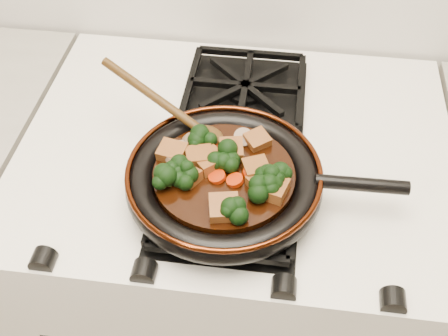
# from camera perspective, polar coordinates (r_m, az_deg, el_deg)

# --- Properties ---
(stove) EXTENTS (0.76, 0.60, 0.90)m
(stove) POSITION_cam_1_polar(r_m,az_deg,el_deg) (1.34, 0.95, -11.50)
(stove) COLOR white
(stove) RESTS_ON ground
(burner_grate_front) EXTENTS (0.23, 0.23, 0.03)m
(burner_grate_front) POSITION_cam_1_polar(r_m,az_deg,el_deg) (0.88, 0.21, -3.37)
(burner_grate_front) COLOR black
(burner_grate_front) RESTS_ON stove
(burner_grate_back) EXTENTS (0.23, 0.23, 0.03)m
(burner_grate_back) POSITION_cam_1_polar(r_m,az_deg,el_deg) (1.08, 2.16, 8.01)
(burner_grate_back) COLOR black
(burner_grate_back) RESTS_ON stove
(skillet) EXTENTS (0.43, 0.31, 0.05)m
(skillet) POSITION_cam_1_polar(r_m,az_deg,el_deg) (0.87, 0.16, -1.18)
(skillet) COLOR black
(skillet) RESTS_ON burner_grate_front
(braising_sauce) EXTENTS (0.22, 0.22, 0.02)m
(braising_sauce) POSITION_cam_1_polar(r_m,az_deg,el_deg) (0.87, 0.00, -0.95)
(braising_sauce) COLOR black
(braising_sauce) RESTS_ON skillet
(tofu_cube_0) EXTENTS (0.05, 0.05, 0.03)m
(tofu_cube_0) POSITION_cam_1_polar(r_m,az_deg,el_deg) (0.88, -5.25, 1.56)
(tofu_cube_0) COLOR brown
(tofu_cube_0) RESTS_ON braising_sauce
(tofu_cube_1) EXTENTS (0.04, 0.05, 0.03)m
(tofu_cube_1) POSITION_cam_1_polar(r_m,az_deg,el_deg) (0.88, 0.76, 1.82)
(tofu_cube_1) COLOR brown
(tofu_cube_1) RESTS_ON braising_sauce
(tofu_cube_2) EXTENTS (0.05, 0.05, 0.03)m
(tofu_cube_2) POSITION_cam_1_polar(r_m,az_deg,el_deg) (0.86, 3.32, -0.15)
(tofu_cube_2) COLOR brown
(tofu_cube_2) RESTS_ON braising_sauce
(tofu_cube_3) EXTENTS (0.05, 0.05, 0.02)m
(tofu_cube_3) POSITION_cam_1_polar(r_m,az_deg,el_deg) (0.87, -2.52, 1.06)
(tofu_cube_3) COLOR brown
(tofu_cube_3) RESTS_ON braising_sauce
(tofu_cube_4) EXTENTS (0.05, 0.05, 0.02)m
(tofu_cube_4) POSITION_cam_1_polar(r_m,az_deg,el_deg) (0.85, -3.66, -0.83)
(tofu_cube_4) COLOR brown
(tofu_cube_4) RESTS_ON braising_sauce
(tofu_cube_5) EXTENTS (0.05, 0.05, 0.02)m
(tofu_cube_5) POSITION_cam_1_polar(r_m,az_deg,el_deg) (0.90, 3.41, 2.83)
(tofu_cube_5) COLOR brown
(tofu_cube_5) RESTS_ON braising_sauce
(tofu_cube_6) EXTENTS (0.05, 0.05, 0.02)m
(tofu_cube_6) POSITION_cam_1_polar(r_m,az_deg,el_deg) (0.84, 3.72, -1.48)
(tofu_cube_6) COLOR brown
(tofu_cube_6) RESTS_ON braising_sauce
(tofu_cube_7) EXTENTS (0.05, 0.05, 0.02)m
(tofu_cube_7) POSITION_cam_1_polar(r_m,az_deg,el_deg) (0.83, 5.08, -2.17)
(tofu_cube_7) COLOR brown
(tofu_cube_7) RESTS_ON braising_sauce
(tofu_cube_8) EXTENTS (0.05, 0.05, 0.03)m
(tofu_cube_8) POSITION_cam_1_polar(r_m,az_deg,el_deg) (0.80, -0.00, -4.13)
(tofu_cube_8) COLOR brown
(tofu_cube_8) RESTS_ON braising_sauce
(tofu_cube_9) EXTENTS (0.06, 0.06, 0.03)m
(tofu_cube_9) POSITION_cam_1_polar(r_m,az_deg,el_deg) (0.87, -1.47, 0.66)
(tofu_cube_9) COLOR brown
(tofu_cube_9) RESTS_ON braising_sauce
(broccoli_floret_0) EXTENTS (0.09, 0.08, 0.06)m
(broccoli_floret_0) POSITION_cam_1_polar(r_m,az_deg,el_deg) (0.87, -0.12, 0.85)
(broccoli_floret_0) COLOR black
(broccoli_floret_0) RESTS_ON braising_sauce
(broccoli_floret_1) EXTENTS (0.06, 0.07, 0.06)m
(broccoli_floret_1) POSITION_cam_1_polar(r_m,az_deg,el_deg) (0.84, -5.64, -1.11)
(broccoli_floret_1) COLOR black
(broccoli_floret_1) RESTS_ON braising_sauce
(broccoli_floret_2) EXTENTS (0.08, 0.08, 0.06)m
(broccoli_floret_2) POSITION_cam_1_polar(r_m,az_deg,el_deg) (0.90, -2.09, 2.70)
(broccoli_floret_2) COLOR black
(broccoli_floret_2) RESTS_ON braising_sauce
(broccoli_floret_3) EXTENTS (0.08, 0.07, 0.07)m
(broccoli_floret_3) POSITION_cam_1_polar(r_m,az_deg,el_deg) (0.83, 4.52, -1.69)
(broccoli_floret_3) COLOR black
(broccoli_floret_3) RESTS_ON braising_sauce
(broccoli_floret_4) EXTENTS (0.08, 0.08, 0.08)m
(broccoli_floret_4) POSITION_cam_1_polar(r_m,az_deg,el_deg) (0.85, 5.46, -0.60)
(broccoli_floret_4) COLOR black
(broccoli_floret_4) RESTS_ON braising_sauce
(broccoli_floret_5) EXTENTS (0.06, 0.06, 0.06)m
(broccoli_floret_5) POSITION_cam_1_polar(r_m,az_deg,el_deg) (0.85, -4.35, -0.35)
(broccoli_floret_5) COLOR black
(broccoli_floret_5) RESTS_ON braising_sauce
(broccoli_floret_6) EXTENTS (0.08, 0.08, 0.06)m
(broccoli_floret_6) POSITION_cam_1_polar(r_m,az_deg,el_deg) (0.84, -4.02, -0.94)
(broccoli_floret_6) COLOR black
(broccoli_floret_6) RESTS_ON braising_sauce
(broccoli_floret_7) EXTENTS (0.08, 0.08, 0.07)m
(broccoli_floret_7) POSITION_cam_1_polar(r_m,az_deg,el_deg) (0.83, 4.35, -2.05)
(broccoli_floret_7) COLOR black
(broccoli_floret_7) RESTS_ON braising_sauce
(broccoli_floret_8) EXTENTS (0.08, 0.08, 0.07)m
(broccoli_floret_8) POSITION_cam_1_polar(r_m,az_deg,el_deg) (0.80, 1.30, -4.22)
(broccoli_floret_8) COLOR black
(broccoli_floret_8) RESTS_ON braising_sauce
(carrot_coin_0) EXTENTS (0.03, 0.03, 0.01)m
(carrot_coin_0) POSITION_cam_1_polar(r_m,az_deg,el_deg) (0.84, 1.11, -1.26)
(carrot_coin_0) COLOR #A82304
(carrot_coin_0) RESTS_ON braising_sauce
(carrot_coin_1) EXTENTS (0.03, 0.03, 0.02)m
(carrot_coin_1) POSITION_cam_1_polar(r_m,az_deg,el_deg) (0.85, 2.79, -0.53)
(carrot_coin_1) COLOR #A82304
(carrot_coin_1) RESTS_ON braising_sauce
(carrot_coin_2) EXTENTS (0.03, 0.03, 0.02)m
(carrot_coin_2) POSITION_cam_1_polar(r_m,az_deg,el_deg) (0.90, -1.60, 2.28)
(carrot_coin_2) COLOR #A82304
(carrot_coin_2) RESTS_ON braising_sauce
(carrot_coin_3) EXTENTS (0.03, 0.03, 0.02)m
(carrot_coin_3) POSITION_cam_1_polar(r_m,az_deg,el_deg) (0.89, -2.29, 2.05)
(carrot_coin_3) COLOR #A82304
(carrot_coin_3) RESTS_ON braising_sauce
(carrot_coin_4) EXTENTS (0.03, 0.03, 0.02)m
(carrot_coin_4) POSITION_cam_1_polar(r_m,az_deg,el_deg) (0.85, -0.71, -0.88)
(carrot_coin_4) COLOR #A82304
(carrot_coin_4) RESTS_ON braising_sauce
(mushroom_slice_0) EXTENTS (0.04, 0.04, 0.03)m
(mushroom_slice_0) POSITION_cam_1_polar(r_m,az_deg,el_deg) (0.90, -3.23, 2.58)
(mushroom_slice_0) COLOR #7D6048
(mushroom_slice_0) RESTS_ON braising_sauce
(mushroom_slice_1) EXTENTS (0.03, 0.04, 0.03)m
(mushroom_slice_1) POSITION_cam_1_polar(r_m,az_deg,el_deg) (0.81, 1.20, -4.14)
(mushroom_slice_1) COLOR #7D6048
(mushroom_slice_1) RESTS_ON braising_sauce
(mushroom_slice_2) EXTENTS (0.05, 0.05, 0.02)m
(mushroom_slice_2) POSITION_cam_1_polar(r_m,az_deg,el_deg) (0.89, -4.39, 1.64)
(mushroom_slice_2) COLOR #7D6048
(mushroom_slice_2) RESTS_ON braising_sauce
(mushroom_slice_3) EXTENTS (0.04, 0.04, 0.02)m
(mushroom_slice_3) POSITION_cam_1_polar(r_m,az_deg,el_deg) (0.91, 1.97, 3.12)
(mushroom_slice_3) COLOR #7D6048
(mushroom_slice_3) RESTS_ON braising_sauce
(mushroom_slice_4) EXTENTS (0.04, 0.04, 0.02)m
(mushroom_slice_4) POSITION_cam_1_polar(r_m,az_deg,el_deg) (0.88, -4.85, 0.97)
(mushroom_slice_4) COLOR #7D6048
(mushroom_slice_4) RESTS_ON braising_sauce
(wooden_spoon) EXTENTS (0.14, 0.08, 0.22)m
(wooden_spoon) POSITION_cam_1_polar(r_m,az_deg,el_deg) (0.93, -4.62, 5.46)
(wooden_spoon) COLOR #40280D
(wooden_spoon) RESTS_ON braising_sauce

